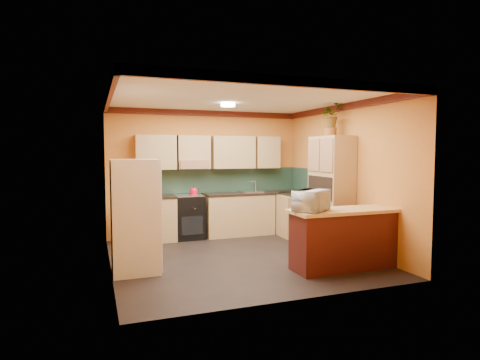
# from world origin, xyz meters

# --- Properties ---
(room_shell) EXTENTS (4.24, 4.24, 2.72)m
(room_shell) POSITION_xyz_m (0.02, 0.28, 2.09)
(room_shell) COLOR black
(room_shell) RESTS_ON ground
(base_cabinets_back) EXTENTS (3.65, 0.60, 0.88)m
(base_cabinets_back) POSITION_xyz_m (0.16, 1.80, 0.44)
(base_cabinets_back) COLOR tan
(base_cabinets_back) RESTS_ON ground
(countertop_back) EXTENTS (3.65, 0.62, 0.04)m
(countertop_back) POSITION_xyz_m (0.16, 1.80, 0.90)
(countertop_back) COLOR black
(countertop_back) RESTS_ON base_cabinets_back
(stove) EXTENTS (0.58, 0.58, 0.91)m
(stove) POSITION_xyz_m (-0.47, 1.80, 0.46)
(stove) COLOR black
(stove) RESTS_ON ground
(kettle) EXTENTS (0.22, 0.22, 0.18)m
(kettle) POSITION_xyz_m (-0.37, 1.75, 1.00)
(kettle) COLOR #B70C29
(kettle) RESTS_ON stove
(sink) EXTENTS (0.48, 0.40, 0.03)m
(sink) POSITION_xyz_m (0.93, 1.80, 0.94)
(sink) COLOR silver
(sink) RESTS_ON countertop_back
(base_cabinets_right) EXTENTS (0.60, 0.80, 0.88)m
(base_cabinets_right) POSITION_xyz_m (1.80, 1.24, 0.44)
(base_cabinets_right) COLOR tan
(base_cabinets_right) RESTS_ON ground
(countertop_right) EXTENTS (0.62, 0.80, 0.04)m
(countertop_right) POSITION_xyz_m (1.80, 1.24, 0.90)
(countertop_right) COLOR black
(countertop_right) RESTS_ON base_cabinets_right
(fridge) EXTENTS (0.68, 0.66, 1.70)m
(fridge) POSITION_xyz_m (-1.75, -0.25, 0.85)
(fridge) COLOR silver
(fridge) RESTS_ON ground
(pantry) EXTENTS (0.48, 0.90, 2.10)m
(pantry) POSITION_xyz_m (1.85, 0.06, 1.05)
(pantry) COLOR tan
(pantry) RESTS_ON ground
(fern_pot) EXTENTS (0.22, 0.22, 0.16)m
(fern_pot) POSITION_xyz_m (1.85, 0.11, 2.18)
(fern_pot) COLOR brown
(fern_pot) RESTS_ON pantry
(fern) EXTENTS (0.44, 0.39, 0.45)m
(fern) POSITION_xyz_m (1.85, 0.11, 2.49)
(fern) COLOR tan
(fern) RESTS_ON fern_pot
(breakfast_bar) EXTENTS (1.80, 0.55, 0.88)m
(breakfast_bar) POSITION_xyz_m (1.39, -1.16, 0.44)
(breakfast_bar) COLOR #481011
(breakfast_bar) RESTS_ON ground
(bar_top) EXTENTS (1.90, 0.65, 0.05)m
(bar_top) POSITION_xyz_m (1.39, -1.16, 0.91)
(bar_top) COLOR tan
(bar_top) RESTS_ON breakfast_bar
(microwave) EXTENTS (0.69, 0.65, 0.31)m
(microwave) POSITION_xyz_m (0.72, -1.16, 1.09)
(microwave) COLOR silver
(microwave) RESTS_ON bar_top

